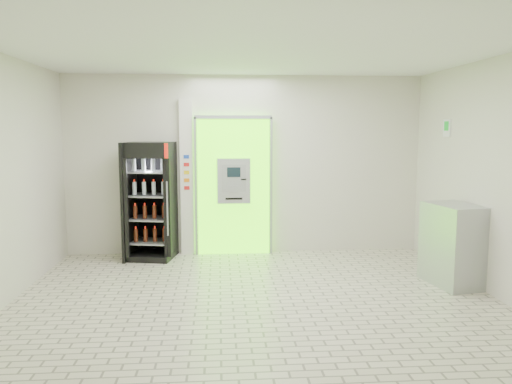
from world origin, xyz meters
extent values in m
plane|color=beige|center=(0.00, 0.00, 0.00)|extent=(6.00, 6.00, 0.00)
plane|color=beige|center=(0.00, 2.50, 1.50)|extent=(6.00, 0.00, 6.00)
plane|color=beige|center=(0.00, -2.50, 1.50)|extent=(6.00, 0.00, 6.00)
plane|color=beige|center=(3.00, 0.00, 1.50)|extent=(0.00, 5.00, 5.00)
plane|color=white|center=(0.00, 0.00, 3.00)|extent=(6.00, 6.00, 0.00)
cube|color=#52F106|center=(-0.20, 2.43, 1.15)|extent=(1.20, 0.12, 2.30)
cube|color=gray|center=(-0.20, 2.36, 2.30)|extent=(1.28, 0.04, 0.06)
cube|color=gray|center=(-0.83, 2.36, 1.15)|extent=(0.04, 0.04, 2.30)
cube|color=gray|center=(0.43, 2.36, 1.15)|extent=(0.04, 0.04, 2.30)
cube|color=black|center=(-0.10, 2.38, 0.50)|extent=(0.62, 0.01, 0.67)
cube|color=black|center=(-0.54, 2.38, 1.98)|extent=(0.22, 0.01, 0.18)
cube|color=#A2A4A9|center=(-0.20, 2.32, 1.25)|extent=(0.55, 0.12, 0.75)
cube|color=black|center=(-0.20, 2.25, 1.40)|extent=(0.22, 0.01, 0.16)
cube|color=gray|center=(-0.20, 2.25, 1.12)|extent=(0.16, 0.01, 0.12)
cube|color=black|center=(-0.04, 2.25, 1.28)|extent=(0.09, 0.01, 0.02)
cube|color=black|center=(-0.20, 2.25, 0.96)|extent=(0.28, 0.01, 0.03)
cube|color=silver|center=(-0.98, 2.45, 1.30)|extent=(0.22, 0.10, 2.60)
cube|color=#193FB2|center=(-0.98, 2.40, 1.65)|extent=(0.09, 0.01, 0.06)
cube|color=red|center=(-0.98, 2.40, 1.52)|extent=(0.09, 0.01, 0.06)
cube|color=yellow|center=(-0.98, 2.40, 1.39)|extent=(0.09, 0.01, 0.06)
cube|color=orange|center=(-0.98, 2.40, 1.26)|extent=(0.09, 0.01, 0.06)
cube|color=red|center=(-0.98, 2.40, 1.13)|extent=(0.09, 0.01, 0.06)
cube|color=black|center=(-1.56, 2.17, 0.95)|extent=(0.82, 0.77, 1.90)
cube|color=black|center=(-1.56, 2.47, 0.95)|extent=(0.71, 0.18, 1.90)
cube|color=red|center=(-1.56, 1.85, 1.77)|extent=(0.69, 0.14, 0.23)
cube|color=white|center=(-1.56, 1.84, 1.77)|extent=(0.39, 0.08, 0.07)
cube|color=black|center=(-1.56, 2.17, 0.05)|extent=(0.82, 0.77, 0.09)
cylinder|color=gray|center=(-1.25, 1.82, 0.87)|extent=(0.03, 0.03, 0.85)
cube|color=gray|center=(-1.56, 2.17, 0.28)|extent=(0.69, 0.66, 0.02)
cube|color=gray|center=(-1.56, 2.17, 0.66)|extent=(0.69, 0.66, 0.02)
cube|color=gray|center=(-1.56, 2.17, 1.04)|extent=(0.69, 0.66, 0.02)
cube|color=gray|center=(-1.56, 2.17, 1.42)|extent=(0.69, 0.66, 0.02)
cube|color=#A2A4A9|center=(2.71, 0.46, 0.55)|extent=(0.69, 0.91, 1.10)
cube|color=gray|center=(2.44, 0.46, 0.61)|extent=(0.15, 0.80, 0.01)
cube|color=white|center=(2.99, 1.40, 2.12)|extent=(0.02, 0.22, 0.26)
cube|color=#0D9820|center=(2.98, 1.40, 2.15)|extent=(0.00, 0.14, 0.14)
camera|label=1|loc=(-0.44, -5.92, 2.10)|focal=35.00mm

